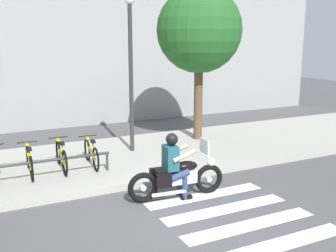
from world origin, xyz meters
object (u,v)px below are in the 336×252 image
object	(u,v)px
bicycle_2	(61,156)
street_lamp	(131,62)
bike_rack	(50,162)
tree_near_rack	(199,31)
rider	(174,161)
bicycle_3	(91,153)
motorcycle	(177,177)
bicycle_1	(29,161)

from	to	relation	value
bicycle_2	street_lamp	distance (m)	3.31
bicycle_2	bike_rack	distance (m)	0.68
street_lamp	tree_near_rack	size ratio (longest dim) A/B	0.91
rider	tree_near_rack	size ratio (longest dim) A/B	0.29
bicycle_2	bicycle_3	xyz separation A→B (m)	(0.77, 0.00, -0.01)
bicycle_3	motorcycle	bearing A→B (deg)	-65.67
motorcycle	tree_near_rack	world-z (taller)	tree_near_rack
motorcycle	bicycle_1	bearing A→B (deg)	136.25
bicycle_3	bike_rack	size ratio (longest dim) A/B	0.55
bicycle_3	street_lamp	size ratio (longest dim) A/B	0.35
bicycle_1	bicycle_3	size ratio (longest dim) A/B	1.06
motorcycle	tree_near_rack	xyz separation A→B (m)	(2.78, 3.87, 3.17)
bicycle_1	tree_near_rack	size ratio (longest dim) A/B	0.34
street_lamp	motorcycle	bearing A→B (deg)	-95.09
rider	tree_near_rack	distance (m)	5.56
rider	bicycle_1	distance (m)	3.70
motorcycle	bicycle_2	distance (m)	3.24
bike_rack	tree_near_rack	world-z (taller)	tree_near_rack
bicycle_3	bike_rack	bearing A→B (deg)	-154.29
bike_rack	rider	bearing A→B (deg)	-42.03
bicycle_3	street_lamp	distance (m)	2.85
bicycle_3	tree_near_rack	distance (m)	5.22
bicycle_1	bicycle_2	bearing A→B (deg)	-0.08
bicycle_3	bike_rack	world-z (taller)	bicycle_3
bicycle_2	street_lamp	size ratio (longest dim) A/B	0.36
bicycle_2	motorcycle	bearing A→B (deg)	-53.18
rider	bicycle_2	world-z (taller)	rider
bicycle_3	bicycle_2	bearing A→B (deg)	-179.96
bicycle_2	tree_near_rack	xyz separation A→B (m)	(4.72, 1.28, 3.14)
rider	bicycle_3	size ratio (longest dim) A/B	0.91
rider	bicycle_1	bearing A→B (deg)	135.55
rider	bicycle_3	world-z (taller)	rider
rider	bike_rack	size ratio (longest dim) A/B	0.50
bicycle_1	bicycle_2	xyz separation A→B (m)	(0.77, -0.00, 0.02)
bicycle_2	bicycle_3	world-z (taller)	bicycle_2
bicycle_1	tree_near_rack	distance (m)	6.46
bike_rack	street_lamp	size ratio (longest dim) A/B	0.63
bicycle_3	tree_near_rack	world-z (taller)	tree_near_rack
bicycle_3	tree_near_rack	size ratio (longest dim) A/B	0.32
tree_near_rack	bicycle_3	bearing A→B (deg)	-162.09
bicycle_2	tree_near_rack	world-z (taller)	tree_near_rack
street_lamp	tree_near_rack	distance (m)	2.66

